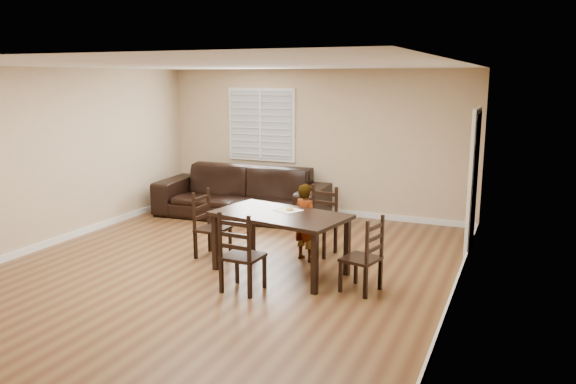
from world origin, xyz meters
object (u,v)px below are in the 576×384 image
object	(u,v)px
chair_left	(206,226)
child	(306,222)
dining_table	(280,220)
chair_right	(369,259)
sofa	(242,193)
chair_far	(238,257)
donut	(290,209)
chair_near	(322,222)

from	to	relation	value
chair_left	child	world-z (taller)	child
dining_table	chair_right	bearing A→B (deg)	-0.24
sofa	chair_right	bearing A→B (deg)	-44.35
chair_far	chair_right	bearing A→B (deg)	-153.27
child	sofa	xyz separation A→B (m)	(-2.00, 1.88, -0.09)
chair_left	donut	distance (m)	1.39
donut	chair_far	bearing A→B (deg)	-101.25
dining_table	donut	bearing A→B (deg)	83.66
chair_left	chair_right	size ratio (longest dim) A/B	1.02
chair_near	donut	world-z (taller)	chair_near
chair_right	donut	size ratio (longest dim) A/B	9.28
donut	sofa	bearing A→B (deg)	130.15
chair_near	sofa	world-z (taller)	chair_near
chair_near	chair_far	bearing A→B (deg)	-91.92
sofa	dining_table	bearing A→B (deg)	-56.22
chair_far	chair_right	size ratio (longest dim) A/B	1.07
sofa	chair_far	bearing A→B (deg)	-66.28
chair_far	child	bearing A→B (deg)	-97.74
dining_table	chair_right	distance (m)	1.33
chair_near	donut	distance (m)	0.97
chair_left	donut	xyz separation A→B (m)	(1.34, -0.04, 0.39)
chair_right	sofa	bearing A→B (deg)	-117.18
sofa	donut	bearing A→B (deg)	-53.21
chair_far	sofa	size ratio (longest dim) A/B	0.32
chair_near	child	size ratio (longest dim) A/B	0.90
chair_right	child	world-z (taller)	child
chair_far	sofa	bearing A→B (deg)	-60.27
chair_far	child	size ratio (longest dim) A/B	0.91
dining_table	chair_near	xyz separation A→B (m)	(0.20, 1.07, -0.27)
donut	chair_near	bearing A→B (deg)	80.67
chair_near	chair_right	xyz separation A→B (m)	(1.07, -1.32, -0.02)
chair_left	chair_far	bearing A→B (deg)	-133.29
donut	chair_right	bearing A→B (deg)	-19.92
chair_left	donut	bearing A→B (deg)	-90.18
dining_table	chair_far	size ratio (longest dim) A/B	1.87
chair_near	chair_left	world-z (taller)	chair_near
dining_table	chair_near	bearing A→B (deg)	90.29
chair_left	sofa	bearing A→B (deg)	16.76
chair_far	donut	xyz separation A→B (m)	(0.21, 1.08, 0.38)
chair_right	sofa	world-z (taller)	chair_right
chair_right	sofa	size ratio (longest dim) A/B	0.30
chair_far	donut	world-z (taller)	chair_far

